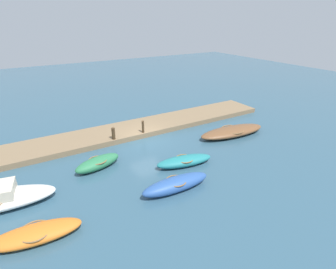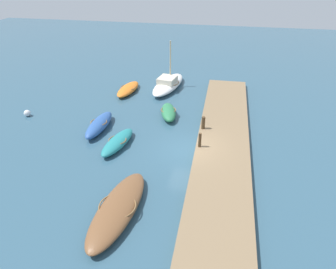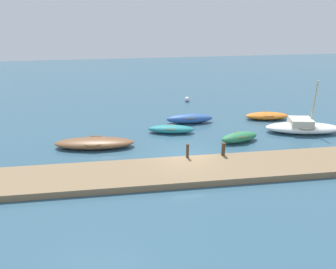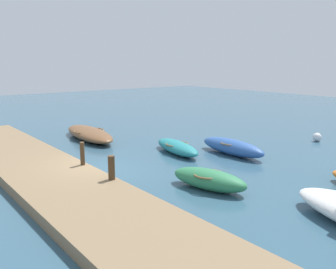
{
  "view_description": "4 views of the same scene",
  "coord_description": "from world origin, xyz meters",
  "px_view_note": "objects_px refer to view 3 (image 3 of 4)",
  "views": [
    {
      "loc": [
        8.77,
        18.0,
        9.24
      ],
      "look_at": [
        -0.63,
        2.28,
        1.22
      ],
      "focal_mm": 29.29,
      "sensor_mm": 36.0,
      "label": 1
    },
    {
      "loc": [
        -17.84,
        -1.91,
        11.61
      ],
      "look_at": [
        0.46,
        1.52,
        0.82
      ],
      "focal_mm": 33.93,
      "sensor_mm": 36.0,
      "label": 2
    },
    {
      "loc": [
        -4.13,
        -20.47,
        10.58
      ],
      "look_at": [
        -0.88,
        2.97,
        0.65
      ],
      "focal_mm": 35.1,
      "sensor_mm": 36.0,
      "label": 3
    },
    {
      "loc": [
        14.17,
        -7.15,
        4.81
      ],
      "look_at": [
        0.71,
        3.42,
        1.37
      ],
      "focal_mm": 38.81,
      "sensor_mm": 36.0,
      "label": 4
    }
  ],
  "objects_px": {
    "sailboat_white": "(303,127)",
    "mooring_post_west": "(188,151)",
    "dinghy_green": "(239,137)",
    "rowboat_blue": "(190,119)",
    "motorboat_brown": "(94,143)",
    "mooring_post_mid_west": "(223,149)",
    "marker_buoy": "(187,99)",
    "rowboat_teal": "(171,129)",
    "rowboat_orange": "(267,116)"
  },
  "relations": [
    {
      "from": "dinghy_green",
      "to": "rowboat_blue",
      "type": "bearing_deg",
      "value": 108.82
    },
    {
      "from": "mooring_post_mid_west",
      "to": "marker_buoy",
      "type": "xyz_separation_m",
      "value": [
        0.21,
        14.2,
        -0.62
      ]
    },
    {
      "from": "rowboat_blue",
      "to": "marker_buoy",
      "type": "bearing_deg",
      "value": 82.84
    },
    {
      "from": "rowboat_teal",
      "to": "rowboat_orange",
      "type": "bearing_deg",
      "value": 23.18
    },
    {
      "from": "mooring_post_mid_west",
      "to": "marker_buoy",
      "type": "relative_size",
      "value": 1.75
    },
    {
      "from": "marker_buoy",
      "to": "sailboat_white",
      "type": "bearing_deg",
      "value": -51.79
    },
    {
      "from": "rowboat_blue",
      "to": "marker_buoy",
      "type": "distance_m",
      "value": 6.63
    },
    {
      "from": "dinghy_green",
      "to": "mooring_post_mid_west",
      "type": "distance_m",
      "value": 3.74
    },
    {
      "from": "dinghy_green",
      "to": "mooring_post_mid_west",
      "type": "xyz_separation_m",
      "value": [
        -2.22,
        -2.97,
        0.49
      ]
    },
    {
      "from": "rowboat_orange",
      "to": "mooring_post_west",
      "type": "bearing_deg",
      "value": -133.09
    },
    {
      "from": "rowboat_orange",
      "to": "sailboat_white",
      "type": "bearing_deg",
      "value": -58.69
    },
    {
      "from": "mooring_post_west",
      "to": "rowboat_teal",
      "type": "bearing_deg",
      "value": 93.21
    },
    {
      "from": "mooring_post_mid_west",
      "to": "marker_buoy",
      "type": "distance_m",
      "value": 14.22
    },
    {
      "from": "rowboat_teal",
      "to": "dinghy_green",
      "type": "height_order",
      "value": "dinghy_green"
    },
    {
      "from": "motorboat_brown",
      "to": "rowboat_orange",
      "type": "bearing_deg",
      "value": 20.24
    },
    {
      "from": "dinghy_green",
      "to": "mooring_post_west",
      "type": "height_order",
      "value": "mooring_post_west"
    },
    {
      "from": "sailboat_white",
      "to": "dinghy_green",
      "type": "relative_size",
      "value": 1.94
    },
    {
      "from": "marker_buoy",
      "to": "dinghy_green",
      "type": "bearing_deg",
      "value": -79.83
    },
    {
      "from": "sailboat_white",
      "to": "mooring_post_west",
      "type": "bearing_deg",
      "value": -148.75
    },
    {
      "from": "sailboat_white",
      "to": "rowboat_teal",
      "type": "bearing_deg",
      "value": -177.28
    },
    {
      "from": "dinghy_green",
      "to": "rowboat_blue",
      "type": "xyz_separation_m",
      "value": [
        -3.05,
        4.69,
        0.02
      ]
    },
    {
      "from": "motorboat_brown",
      "to": "mooring_post_mid_west",
      "type": "height_order",
      "value": "mooring_post_mid_west"
    },
    {
      "from": "sailboat_white",
      "to": "mooring_post_mid_west",
      "type": "relative_size",
      "value": 7.02
    },
    {
      "from": "motorboat_brown",
      "to": "dinghy_green",
      "type": "height_order",
      "value": "dinghy_green"
    },
    {
      "from": "rowboat_teal",
      "to": "mooring_post_mid_west",
      "type": "height_order",
      "value": "mooring_post_mid_west"
    },
    {
      "from": "dinghy_green",
      "to": "marker_buoy",
      "type": "xyz_separation_m",
      "value": [
        -2.02,
        11.24,
        -0.13
      ]
    },
    {
      "from": "sailboat_white",
      "to": "mooring_post_west",
      "type": "xyz_separation_m",
      "value": [
        -10.68,
        -4.1,
        0.43
      ]
    },
    {
      "from": "sailboat_white",
      "to": "dinghy_green",
      "type": "height_order",
      "value": "sailboat_white"
    },
    {
      "from": "dinghy_green",
      "to": "marker_buoy",
      "type": "distance_m",
      "value": 11.42
    },
    {
      "from": "sailboat_white",
      "to": "mooring_post_mid_west",
      "type": "xyz_separation_m",
      "value": [
        -8.16,
        -4.1,
        0.39
      ]
    },
    {
      "from": "mooring_post_west",
      "to": "mooring_post_mid_west",
      "type": "relative_size",
      "value": 1.09
    },
    {
      "from": "sailboat_white",
      "to": "rowboat_blue",
      "type": "distance_m",
      "value": 9.67
    },
    {
      "from": "dinghy_green",
      "to": "rowboat_blue",
      "type": "relative_size",
      "value": 0.79
    },
    {
      "from": "mooring_post_west",
      "to": "marker_buoy",
      "type": "relative_size",
      "value": 1.91
    },
    {
      "from": "sailboat_white",
      "to": "mooring_post_mid_west",
      "type": "height_order",
      "value": "sailboat_white"
    },
    {
      "from": "rowboat_teal",
      "to": "rowboat_orange",
      "type": "distance_m",
      "value": 9.6
    },
    {
      "from": "sailboat_white",
      "to": "rowboat_blue",
      "type": "relative_size",
      "value": 1.54
    },
    {
      "from": "rowboat_orange",
      "to": "motorboat_brown",
      "type": "bearing_deg",
      "value": -158.27
    },
    {
      "from": "rowboat_blue",
      "to": "mooring_post_west",
      "type": "bearing_deg",
      "value": -100.58
    },
    {
      "from": "rowboat_orange",
      "to": "dinghy_green",
      "type": "bearing_deg",
      "value": -125.93
    },
    {
      "from": "rowboat_teal",
      "to": "rowboat_blue",
      "type": "relative_size",
      "value": 0.95
    },
    {
      "from": "rowboat_teal",
      "to": "motorboat_brown",
      "type": "relative_size",
      "value": 0.65
    },
    {
      "from": "rowboat_blue",
      "to": "mooring_post_mid_west",
      "type": "bearing_deg",
      "value": -81.93
    },
    {
      "from": "motorboat_brown",
      "to": "dinghy_green",
      "type": "bearing_deg",
      "value": 2.64
    },
    {
      "from": "rowboat_teal",
      "to": "rowboat_blue",
      "type": "distance_m",
      "value": 2.9
    },
    {
      "from": "rowboat_blue",
      "to": "mooring_post_mid_west",
      "type": "height_order",
      "value": "mooring_post_mid_west"
    },
    {
      "from": "sailboat_white",
      "to": "mooring_post_west",
      "type": "height_order",
      "value": "sailboat_white"
    },
    {
      "from": "sailboat_white",
      "to": "mooring_post_west",
      "type": "relative_size",
      "value": 6.43
    },
    {
      "from": "motorboat_brown",
      "to": "mooring_post_west",
      "type": "height_order",
      "value": "mooring_post_west"
    },
    {
      "from": "mooring_post_west",
      "to": "rowboat_blue",
      "type": "bearing_deg",
      "value": 77.56
    }
  ]
}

